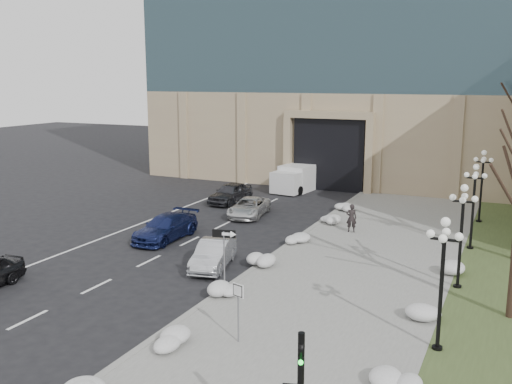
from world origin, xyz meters
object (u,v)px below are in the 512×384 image
keep_sign (238,300)px  lamppost_b (462,222)px  car_b (213,254)px  one_way_sign (228,242)px  car_e (230,193)px  car_c (166,228)px  lamppost_a (443,266)px  car_d (249,207)px  box_truck (301,177)px  lamppost_c (474,195)px  pedestrian (351,218)px  lamppost_d (482,176)px

keep_sign → lamppost_b: bearing=70.9°
car_b → one_way_sign: 4.05m
car_e → lamppost_b: size_ratio=0.94×
car_c → lamppost_a: lamppost_a is taller
lamppost_b → car_b: bearing=-170.1°
car_b → car_d: size_ratio=0.92×
keep_sign → box_truck: bearing=122.9°
car_b → lamppost_a: lamppost_a is taller
car_c → car_e: size_ratio=1.11×
keep_sign → lamppost_c: 16.76m
car_d → car_e: size_ratio=1.01×
car_c → pedestrian: bearing=31.5°
car_d → keep_sign: bearing=-73.6°
lamppost_a → lamppost_d: size_ratio=1.00×
keep_sign → car_e: bearing=134.9°
car_e → keep_sign: size_ratio=1.97×
car_d → one_way_sign: (5.34, -13.25, 1.76)m
lamppost_c → lamppost_d: 6.50m
car_c → lamppost_a: size_ratio=1.03×
car_d → lamppost_c: (14.31, -1.92, 2.45)m
lamppost_d → box_truck: bearing=157.6°
lamppost_a → lamppost_b: bearing=90.0°
pedestrian → one_way_sign: 12.09m
one_way_sign → lamppost_d: (8.97, 17.83, 0.69)m
lamppost_b → lamppost_d: same height
car_b → lamppost_c: bearing=23.3°
keep_sign → lamppost_c: (6.43, 15.42, 1.41)m
car_b → car_e: 14.97m
car_b → car_c: bearing=133.3°
box_truck → lamppost_d: size_ratio=1.46×
box_truck → lamppost_c: 19.24m
keep_sign → lamppost_a: 7.01m
box_truck → lamppost_b: lamppost_b is taller
box_truck → keep_sign: (8.07, -27.90, 0.63)m
car_b → keep_sign: size_ratio=1.83×
car_c → keep_sign: keep_sign is taller
lamppost_b → lamppost_d: size_ratio=1.00×
car_d → keep_sign: (7.88, -17.34, 1.04)m
car_e → pedestrian: bearing=-20.5°
pedestrian → lamppost_a: size_ratio=0.36×
car_b → car_d: (-3.02, 10.40, -0.06)m
car_d → lamppost_b: 16.78m
car_b → car_c: car_c is taller
car_b → lamppost_b: size_ratio=0.87×
car_c → lamppost_d: lamppost_d is taller
car_c → lamppost_b: 16.49m
box_truck → lamppost_d: (14.50, -5.98, 2.04)m
one_way_sign → lamppost_d: 19.97m
car_b → lamppost_c: 14.32m
box_truck → lamppost_c: (14.50, -12.48, 2.04)m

